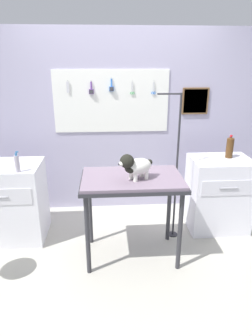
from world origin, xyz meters
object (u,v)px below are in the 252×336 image
Objects in this scene: cabinet_right at (218,194)px; shampoo_bottle at (17,163)px; grooming_arm at (176,175)px; grooming_table at (132,186)px; soda_bottle at (230,147)px; counter_left at (7,202)px; dog at (135,166)px.

shampoo_bottle is at bearing -172.91° from cabinet_right.
grooming_table is at bearing -146.62° from grooming_arm.
cabinet_right is 0.57m from soda_bottle.
grooming_arm is 0.73m from soda_bottle.
soda_bottle is (0.10, 0.05, 0.56)m from cabinet_right.
soda_bottle is at bearing 8.03° from shampoo_bottle.
cabinet_right is at bearing 1.17° from counter_left.
shampoo_bottle is (0.23, -0.22, 0.53)m from counter_left.
dog is 1.58m from counter_left.
grooming_table is 1.30m from soda_bottle.
grooming_table is at bearing -18.09° from counter_left.
grooming_table is 1.16m from shampoo_bottle.
grooming_table is 4.56× the size of shampoo_bottle.
soda_bottle is (1.16, 0.54, 0.21)m from grooming_table.
counter_left is at bearing -177.74° from soda_bottle.
shampoo_bottle is (-1.63, -0.11, 0.21)m from grooming_arm.
counter_left is at bearing 176.54° from grooming_arm.
dog is at bearing -151.56° from soda_bottle.
dog reaches higher than soda_bottle.
grooming_arm reaches higher than shampoo_bottle.
shampoo_bottle is at bearing 165.48° from dog.
soda_bottle is at bearing 17.79° from grooming_arm.
cabinet_right is (2.42, 0.05, -0.00)m from counter_left.
cabinet_right is 4.03× the size of shampoo_bottle.
shampoo_bottle is (-2.19, -0.27, 0.53)m from cabinet_right.
shampoo_bottle is at bearing -43.74° from counter_left.
counter_left is at bearing 159.34° from dog.
dog is 1.18m from shampoo_bottle.
shampoo_bottle reaches higher than grooming_table.
cabinet_right is (1.07, 0.49, -0.35)m from grooming_table.
counter_left reaches higher than cabinet_right.
cabinet_right is at bearing 24.79° from grooming_table.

